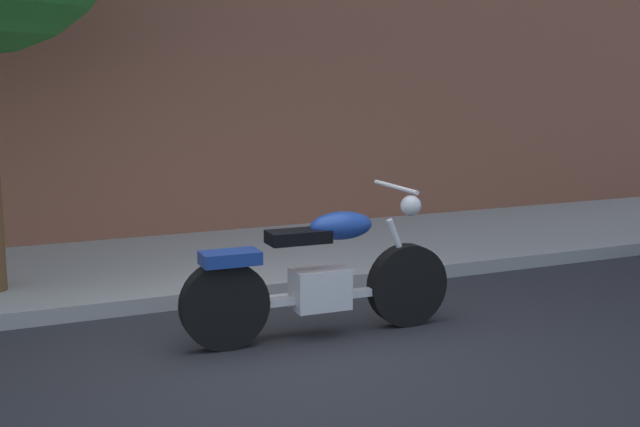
# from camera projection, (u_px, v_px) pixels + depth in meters

# --- Properties ---
(ground_plane) EXTENTS (60.00, 60.00, 0.00)m
(ground_plane) POSITION_uv_depth(u_px,v_px,m) (284.00, 356.00, 6.04)
(ground_plane) COLOR #28282D
(sidewalk) EXTENTS (20.10, 2.71, 0.14)m
(sidewalk) POSITION_uv_depth(u_px,v_px,m) (184.00, 265.00, 8.59)
(sidewalk) COLOR #989898
(sidewalk) RESTS_ON ground
(motorcycle) EXTENTS (2.23, 0.70, 1.18)m
(motorcycle) POSITION_uv_depth(u_px,v_px,m) (320.00, 278.00, 6.42)
(motorcycle) COLOR black
(motorcycle) RESTS_ON ground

